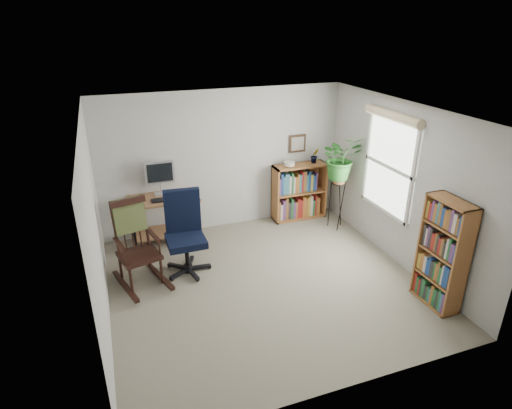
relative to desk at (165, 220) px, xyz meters
name	(u,v)px	position (x,y,z in m)	size (l,w,h in m)	color
floor	(266,283)	(1.11, -1.70, -0.40)	(4.20, 4.00, 0.00)	gray
ceiling	(267,113)	(1.11, -1.70, 2.00)	(4.20, 4.00, 0.00)	white
wall_back	(224,161)	(1.11, 0.30, 0.80)	(4.20, 0.00, 2.40)	#B1B1AC
wall_front	(347,291)	(1.11, -3.70, 0.80)	(4.20, 0.00, 2.40)	#B1B1AC
wall_left	(95,231)	(-0.99, -1.70, 0.80)	(0.00, 4.00, 2.40)	#B1B1AC
wall_right	(401,186)	(3.21, -1.70, 0.80)	(0.00, 4.00, 2.40)	#B1B1AC
window	(388,167)	(3.17, -1.40, 1.00)	(0.12, 1.20, 1.50)	silver
desk	(165,220)	(0.00, 0.00, 0.00)	(1.11, 0.61, 0.80)	#8F603F
monitor	(160,178)	(0.00, 0.14, 0.68)	(0.46, 0.16, 0.56)	#B5B5B9
keyboard	(164,200)	(0.00, -0.12, 0.41)	(0.40, 0.15, 0.03)	black
office_chair	(185,235)	(0.15, -1.02, 0.21)	(0.67, 0.67, 1.23)	black
rocking_chair	(138,244)	(-0.52, -1.10, 0.22)	(0.64, 1.07, 1.24)	black
low_bookshelf	(299,192)	(2.46, 0.12, 0.12)	(0.98, 0.33, 1.03)	brown
tall_bookshelf	(443,254)	(3.03, -2.85, 0.33)	(0.27, 0.64, 1.46)	brown
plant_stand	(337,202)	(2.91, -0.48, 0.10)	(0.27, 0.27, 0.99)	black
spider_plant	(342,137)	(2.91, -0.48, 1.25)	(1.69, 1.88, 1.46)	#276824
potted_plant_small	(314,160)	(2.74, 0.13, 0.69)	(0.13, 0.24, 0.11)	#276824
framed_picture	(298,144)	(2.46, 0.27, 0.98)	(0.32, 0.04, 0.32)	black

